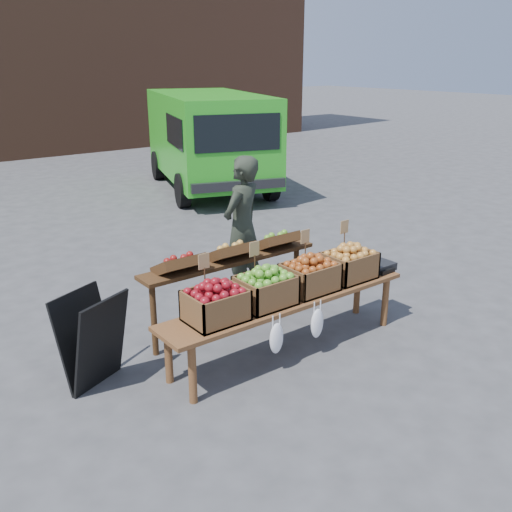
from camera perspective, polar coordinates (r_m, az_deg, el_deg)
ground at (r=5.60m, az=1.97°, el=-10.00°), size 80.00×80.00×0.00m
delivery_van at (r=12.48m, az=-4.74°, el=11.26°), size 3.42×4.95×2.03m
vendor at (r=6.74m, az=-1.39°, el=2.95°), size 0.72×0.61×1.68m
chalkboard_sign at (r=5.17m, az=-16.01°, el=-8.05°), size 0.64×0.51×0.86m
back_table at (r=5.91m, az=-2.53°, el=-2.78°), size 2.10×0.44×1.04m
display_bench at (r=5.57m, az=3.16°, el=-6.84°), size 2.70×0.56×0.57m
crate_golden_apples at (r=4.94m, az=-4.06°, el=-4.98°), size 0.50×0.40×0.28m
crate_russet_pears at (r=5.24m, az=0.95°, el=-3.48°), size 0.50×0.40×0.28m
crate_red_apples at (r=5.57m, az=5.39°, el=-2.13°), size 0.50×0.40×0.28m
crate_green_apples at (r=5.94m, az=9.29°, el=-0.93°), size 0.50×0.40×0.28m
weighing_scale at (r=6.28m, az=11.92°, el=-0.97°), size 0.34×0.30×0.08m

